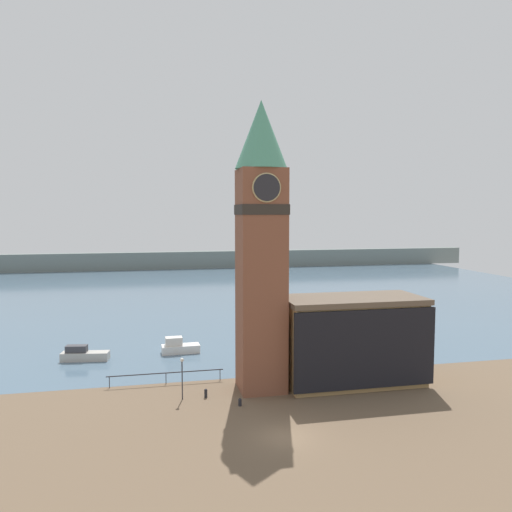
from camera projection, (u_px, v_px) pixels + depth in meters
The scene contains 11 objects.
ground_plane at pixel (285, 437), 35.59m from camera, with size 160.00×160.00×0.00m, color brown.
water at pixel (194, 288), 107.05m from camera, with size 160.00×120.00×0.00m.
far_shoreline at pixel (182, 260), 145.82m from camera, with size 180.00×3.00×5.00m.
pier_railing at pixel (166, 374), 46.61m from camera, with size 10.81×0.08×1.09m.
clock_tower at pixel (261, 239), 44.24m from camera, with size 4.63×4.63×25.76m.
pier_building at pixel (353, 340), 46.73m from camera, with size 13.21×6.32×8.16m.
boat_near at pixel (179, 347), 57.10m from camera, with size 4.36×1.89×1.87m.
boat_far at pixel (84, 355), 54.19m from camera, with size 5.19×2.15×1.67m.
mooring_bollard_near at pixel (240, 402), 41.29m from camera, with size 0.29×0.29×0.66m.
mooring_bollard_far at pixel (206, 393), 43.22m from camera, with size 0.27×0.27×0.77m.
lamp_post at pixel (182, 370), 42.59m from camera, with size 0.32×0.32×3.62m.
Camera 1 is at (-9.26, -33.18, 15.84)m, focal length 35.00 mm.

